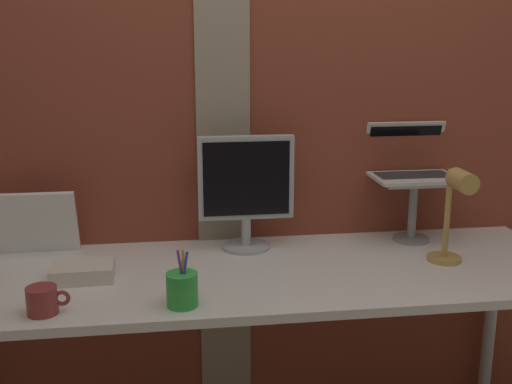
# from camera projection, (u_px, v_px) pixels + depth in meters

# --- Properties ---
(brick_wall_back) EXTENTS (3.44, 0.16, 2.59)m
(brick_wall_back) POSITION_uv_depth(u_px,v_px,m) (279.00, 103.00, 2.43)
(brick_wall_back) COLOR brown
(brick_wall_back) RESTS_ON ground_plane
(desk) EXTENTS (2.18, 0.71, 0.77)m
(desk) POSITION_uv_depth(u_px,v_px,m) (260.00, 289.00, 2.16)
(desk) COLOR white
(desk) RESTS_ON ground_plane
(monitor) EXTENTS (0.35, 0.18, 0.43)m
(monitor) POSITION_uv_depth(u_px,v_px,m) (246.00, 185.00, 2.30)
(monitor) COLOR #ADB2B7
(monitor) RESTS_ON desk
(laptop_stand) EXTENTS (0.28, 0.22, 0.25)m
(laptop_stand) POSITION_uv_depth(u_px,v_px,m) (413.00, 200.00, 2.41)
(laptop_stand) COLOR gray
(laptop_stand) RESTS_ON desk
(laptop) EXTENTS (0.32, 0.29, 0.20)m
(laptop) POSITION_uv_depth(u_px,v_px,m) (409.00, 161.00, 2.44)
(laptop) COLOR silver
(laptop) RESTS_ON laptop_stand
(whiteboard_panel) EXTENTS (0.31, 0.09, 0.24)m
(whiteboard_panel) POSITION_uv_depth(u_px,v_px,m) (33.00, 223.00, 2.26)
(whiteboard_panel) COLOR white
(whiteboard_panel) RESTS_ON desk
(desk_lamp) EXTENTS (0.12, 0.20, 0.35)m
(desk_lamp) POSITION_uv_depth(u_px,v_px,m) (455.00, 207.00, 2.12)
(desk_lamp) COLOR tan
(desk_lamp) RESTS_ON desk
(pen_cup) EXTENTS (0.09, 0.09, 0.18)m
(pen_cup) POSITION_uv_depth(u_px,v_px,m) (182.00, 289.00, 1.85)
(pen_cup) COLOR green
(pen_cup) RESTS_ON desk
(coffee_mug) EXTENTS (0.12, 0.09, 0.08)m
(coffee_mug) POSITION_uv_depth(u_px,v_px,m) (43.00, 300.00, 1.80)
(coffee_mug) COLOR maroon
(coffee_mug) RESTS_ON desk
(paper_clutter_stack) EXTENTS (0.20, 0.15, 0.05)m
(paper_clutter_stack) POSITION_uv_depth(u_px,v_px,m) (83.00, 272.00, 2.05)
(paper_clutter_stack) COLOR silver
(paper_clutter_stack) RESTS_ON desk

